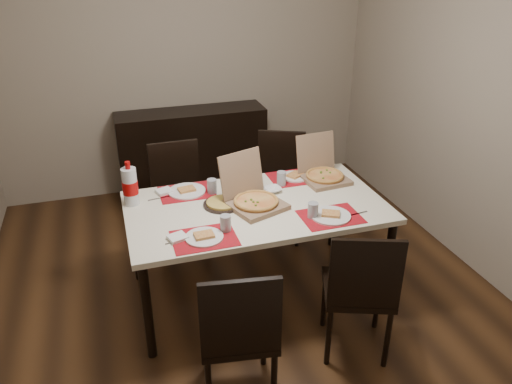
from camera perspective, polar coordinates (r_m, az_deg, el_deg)
ground at (r=3.95m, az=-1.89°, el=-10.99°), size 3.80×4.00×0.02m
room_walls at (r=3.62m, az=-4.23°, el=15.92°), size 3.84×4.02×2.62m
sideboard at (r=5.25m, az=-7.23°, el=4.50°), size 1.50×0.40×0.90m
dining_table at (r=3.54m, az=0.00°, el=-2.42°), size 1.80×1.00×0.75m
chair_near_left at (r=2.80m, az=-1.99°, el=-15.60°), size 0.48×0.48×0.93m
chair_near_right at (r=3.16m, az=11.79°, el=-10.73°), size 0.54×0.54×0.93m
chair_far_left at (r=4.26m, az=-8.88°, el=-0.11°), size 0.43×0.43×0.93m
chair_far_right at (r=4.44m, az=2.74°, el=1.37°), size 0.56×0.56×0.93m
setting_near_left at (r=3.14m, az=-5.64°, el=-4.76°), size 0.44×0.30×0.11m
setting_near_right at (r=3.37m, az=8.03°, el=-2.54°), size 0.47×0.30×0.11m
setting_far_left at (r=3.70m, az=-7.52°, el=0.22°), size 0.50×0.30×0.11m
setting_far_right at (r=3.88m, az=4.04°, el=1.70°), size 0.45×0.30×0.11m
napkin_loose at (r=3.51m, az=0.03°, el=-1.29°), size 0.15×0.16×0.02m
pizza_box_center at (r=3.47m, az=-0.31°, el=-0.73°), size 0.46×0.48×0.35m
pizza_box_right at (r=3.90m, az=7.64°, el=2.18°), size 0.36×0.39×0.33m
faina_plate at (r=3.50m, az=-3.83°, el=-1.32°), size 0.27×0.27×0.03m
dip_bowl at (r=3.69m, az=1.90°, el=0.27°), size 0.14×0.14×0.03m
soda_bottle at (r=3.56m, az=-14.18°, el=0.62°), size 0.11×0.11×0.32m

